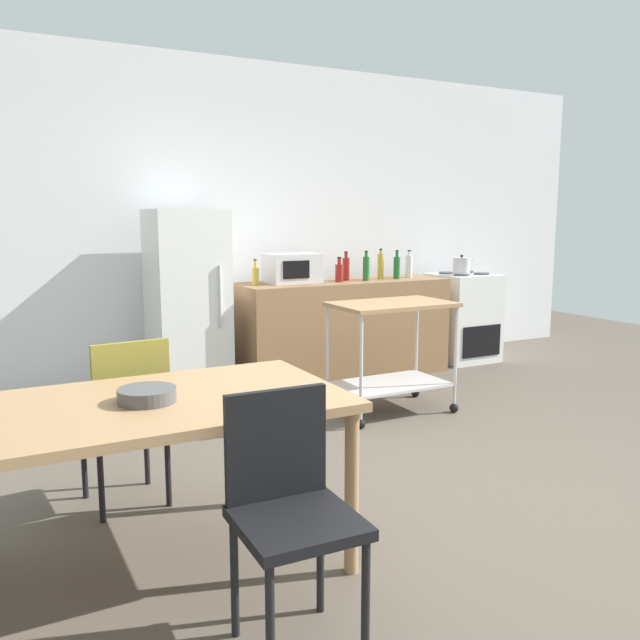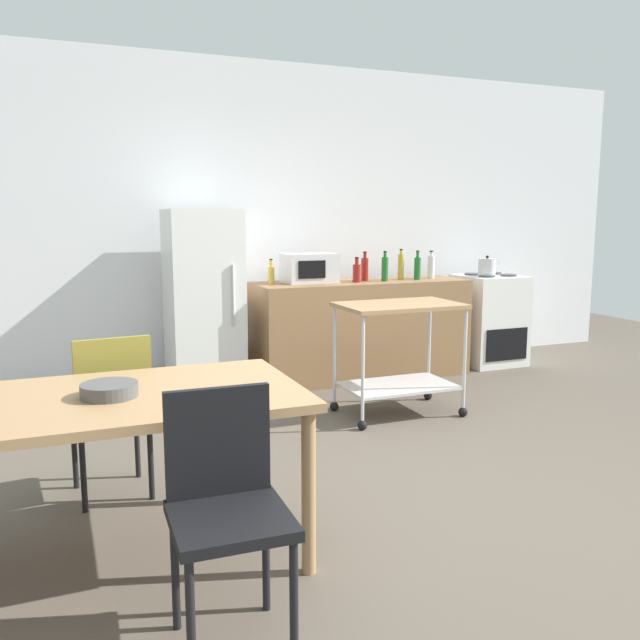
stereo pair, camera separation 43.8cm
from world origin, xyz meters
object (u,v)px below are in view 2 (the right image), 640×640
object	(u,v)px
fruit_bowl	(109,390)
bottle_sesame_oil	(385,268)
chair_black	(226,499)
bottle_olive_oil	(271,275)
bottle_vinegar	(365,269)
bottle_soy_sauce	(401,266)
bottle_hot_sauce	(431,267)
kitchen_cart	(399,340)
microwave	(309,268)
refrigerator	(204,301)
chair_olive	(111,404)
dining_table	(123,413)
kettle	(487,267)
stove_oven	(489,319)
bottle_wine	(357,272)
bottle_sparkling_water	(417,268)

from	to	relation	value
fruit_bowl	bottle_sesame_oil	bearing A→B (deg)	44.37
chair_black	bottle_olive_oil	distance (m)	3.59
chair_black	bottle_vinegar	bearing A→B (deg)	58.84
bottle_sesame_oil	bottle_soy_sauce	distance (m)	0.22
bottle_hot_sauce	fruit_bowl	bearing A→B (deg)	-140.06
chair_black	kitchen_cart	xyz separation A→B (m)	(1.87, 2.14, 0.05)
microwave	bottle_soy_sauce	bearing A→B (deg)	-5.51
bottle_vinegar	fruit_bowl	distance (m)	3.67
chair_black	refrigerator	size ratio (longest dim) A/B	0.57
fruit_bowl	refrigerator	bearing A→B (deg)	70.27
chair_olive	microwave	bearing A→B (deg)	-138.39
kitchen_cart	microwave	bearing A→B (deg)	100.79
dining_table	kettle	xyz separation A→B (m)	(3.72, 2.57, 0.33)
stove_oven	kitchen_cart	xyz separation A→B (m)	(-1.70, -1.20, 0.12)
chair_black	bottle_wine	size ratio (longest dim) A/B	3.92
chair_olive	microwave	xyz separation A→B (m)	(1.90, 2.02, 0.51)
bottle_olive_oil	kettle	distance (m)	2.20
bottle_vinegar	kettle	size ratio (longest dim) A/B	1.12
fruit_bowl	chair_black	bearing A→B (deg)	-63.70
refrigerator	bottle_sparkling_water	distance (m)	2.02
bottle_vinegar	bottle_sparkling_water	world-z (taller)	bottle_sparkling_water
bottle_sparkling_water	chair_black	bearing A→B (deg)	-129.34
bottle_olive_oil	bottle_soy_sauce	xyz separation A→B (m)	(1.27, -0.03, 0.04)
bottle_sparkling_water	chair_olive	bearing A→B (deg)	-147.37
dining_table	bottle_sparkling_water	bearing A→B (deg)	41.26
chair_olive	bottle_hot_sauce	bearing A→B (deg)	-153.24
bottle_soy_sauce	refrigerator	bearing A→B (deg)	176.30
refrigerator	bottle_sparkling_water	xyz separation A→B (m)	(2.00, -0.17, 0.24)
bottle_vinegar	bottle_hot_sauce	distance (m)	0.69
microwave	bottle_wine	bearing A→B (deg)	-20.29
chair_olive	bottle_sparkling_water	world-z (taller)	bottle_sparkling_water
chair_olive	bottle_sesame_oil	bearing A→B (deg)	-149.34
bottle_sesame_oil	bottle_sparkling_water	xyz separation A→B (m)	(0.35, 0.02, -0.01)
chair_black	bottle_sesame_oil	world-z (taller)	bottle_sesame_oil
dining_table	kettle	bearing A→B (deg)	34.63
microwave	fruit_bowl	world-z (taller)	microwave
bottle_olive_oil	bottle_sesame_oil	distance (m)	1.07
bottle_sesame_oil	bottle_sparkling_water	world-z (taller)	bottle_sesame_oil
dining_table	kettle	size ratio (longest dim) A/B	6.26
chair_olive	fruit_bowl	distance (m)	0.76
kitchen_cart	bottle_hot_sauce	size ratio (longest dim) A/B	3.43
dining_table	microwave	size ratio (longest dim) A/B	3.26
bottle_sesame_oil	bottle_soy_sauce	xyz separation A→B (m)	(0.20, 0.07, 0.01)
bottle_vinegar	chair_olive	bearing A→B (deg)	-140.90
refrigerator	bottle_sesame_oil	world-z (taller)	refrigerator
chair_olive	stove_oven	size ratio (longest dim) A/B	0.97
refrigerator	fruit_bowl	size ratio (longest dim) A/B	6.61
kitchen_cart	bottle_sparkling_water	xyz separation A→B (m)	(0.80, 1.11, 0.44)
microwave	bottle_vinegar	distance (m)	0.54
kitchen_cart	bottle_sesame_oil	size ratio (longest dim) A/B	3.29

